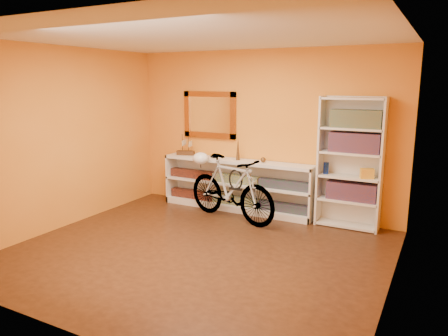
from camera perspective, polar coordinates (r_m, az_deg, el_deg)
The scene contains 24 objects.
floor at distance 5.43m, azimuth -3.54°, elevation -11.26°, with size 4.50×4.00×0.01m, color #321A0D.
ceiling at distance 5.03m, azimuth -3.93°, elevation 17.33°, with size 4.50×4.00×0.01m, color silver.
back_wall at distance 6.84m, azimuth 5.16°, elevation 4.81°, with size 4.50×0.01×2.60m, color orange.
left_wall at distance 6.53m, azimuth -20.86°, elevation 3.79°, with size 0.01×4.00×2.60m, color orange.
right_wall at distance 4.34m, azimuth 22.50°, elevation 0.10°, with size 0.01×4.00×2.60m, color orange.
gilt_mirror at distance 7.20m, azimuth -1.96°, elevation 7.19°, with size 0.98×0.06×0.78m, color brown.
wall_socket at distance 6.73m, azimuth 12.03°, elevation -4.63°, with size 0.09×0.01×0.09m, color silver.
console_unit at distance 6.97m, azimuth 1.68°, elevation -2.33°, with size 2.60×0.35×0.85m, color silver, non-canonical shape.
cd_row_lower at distance 7.02m, azimuth 1.59°, elevation -4.39°, with size 2.50×0.13×0.14m, color black.
cd_row_upper at distance 6.93m, azimuth 1.61°, elevation -1.48°, with size 2.50×0.13×0.14m, color navy.
model_ship at distance 7.34m, azimuth -5.22°, elevation 3.15°, with size 0.31×0.11×0.36m, color #3C2210, non-canonical shape.
toy_car at distance 7.08m, azimuth -1.45°, elevation 1.41°, with size 0.00×0.00×0.00m, color black.
bronze_ornament at distance 6.84m, azimuth 1.90°, elevation 2.61°, with size 0.06×0.06×0.37m, color brown.
decorative_orb at distance 6.68m, azimuth 5.31°, elevation 1.11°, with size 0.08×0.08×0.08m, color brown.
bookcase at distance 6.31m, azimuth 16.62°, elevation 0.60°, with size 0.90×0.30×1.90m, color silver, non-canonical shape.
book_row_a at distance 6.39m, azimuth 16.86°, elevation -3.01°, with size 0.70×0.22×0.26m, color maroon.
book_row_b at distance 6.26m, azimuth 17.23°, elevation 3.30°, with size 0.70×0.22×0.28m, color maroon.
book_row_c at distance 6.22m, azimuth 17.42°, elevation 6.35°, with size 0.70×0.22×0.25m, color #1A505C.
travel_mug at distance 6.38m, azimuth 13.60°, elevation -0.01°, with size 0.08×0.08×0.17m, color navy.
red_tin at distance 6.30m, azimuth 15.21°, elevation 6.23°, with size 0.14×0.14×0.18m, color maroon.
yellow_bag at distance 6.25m, azimuth 18.73°, elevation -0.71°, with size 0.18×0.12×0.14m, color gold.
bicycle at distance 6.46m, azimuth 0.92°, elevation -2.74°, with size 1.71×0.44×1.01m, color silver.
helmet at distance 6.82m, azimuth -3.17°, elevation 1.30°, with size 0.26×0.25×0.20m, color white.
u_lock at distance 6.36m, azimuth 1.59°, elevation -1.57°, with size 0.23×0.23×0.02m, color black.
Camera 1 is at (2.63, -4.25, 2.09)m, focal length 33.88 mm.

